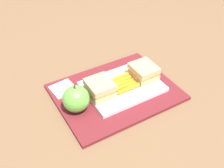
{
  "coord_description": "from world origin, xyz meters",
  "views": [
    {
      "loc": [
        0.33,
        0.53,
        0.56
      ],
      "look_at": [
        0.01,
        0.0,
        0.04
      ],
      "focal_mm": 43.43,
      "sensor_mm": 36.0,
      "label": 1
    }
  ],
  "objects_px": {
    "sandwich_half_right": "(100,88)",
    "apple": "(76,99)",
    "sandwich_half_left": "(144,72)",
    "paper_napkin": "(63,89)",
    "carrot_sticks_bundle": "(123,83)",
    "food_tray": "(122,87)"
  },
  "relations": [
    {
      "from": "carrot_sticks_bundle",
      "to": "apple",
      "type": "xyz_separation_m",
      "value": [
        0.16,
        0.01,
        0.02
      ]
    },
    {
      "from": "sandwich_half_right",
      "to": "apple",
      "type": "bearing_deg",
      "value": 7.89
    },
    {
      "from": "carrot_sticks_bundle",
      "to": "apple",
      "type": "height_order",
      "value": "apple"
    },
    {
      "from": "sandwich_half_left",
      "to": "apple",
      "type": "distance_m",
      "value": 0.24
    },
    {
      "from": "sandwich_half_right",
      "to": "apple",
      "type": "distance_m",
      "value": 0.08
    },
    {
      "from": "food_tray",
      "to": "paper_napkin",
      "type": "distance_m",
      "value": 0.18
    },
    {
      "from": "apple",
      "to": "paper_napkin",
      "type": "height_order",
      "value": "apple"
    },
    {
      "from": "apple",
      "to": "paper_napkin",
      "type": "xyz_separation_m",
      "value": [
        0.0,
        -0.1,
        -0.04
      ]
    },
    {
      "from": "sandwich_half_right",
      "to": "paper_napkin",
      "type": "xyz_separation_m",
      "value": [
        0.08,
        -0.09,
        -0.03
      ]
    },
    {
      "from": "food_tray",
      "to": "sandwich_half_right",
      "type": "xyz_separation_m",
      "value": [
        0.08,
        0.0,
        0.03
      ]
    },
    {
      "from": "sandwich_half_left",
      "to": "carrot_sticks_bundle",
      "type": "distance_m",
      "value": 0.08
    },
    {
      "from": "sandwich_half_left",
      "to": "paper_napkin",
      "type": "bearing_deg",
      "value": -20.5
    },
    {
      "from": "sandwich_half_right",
      "to": "carrot_sticks_bundle",
      "type": "bearing_deg",
      "value": 179.6
    },
    {
      "from": "food_tray",
      "to": "paper_napkin",
      "type": "relative_size",
      "value": 3.29
    },
    {
      "from": "apple",
      "to": "sandwich_half_right",
      "type": "bearing_deg",
      "value": -172.11
    },
    {
      "from": "sandwich_half_right",
      "to": "apple",
      "type": "height_order",
      "value": "apple"
    },
    {
      "from": "carrot_sticks_bundle",
      "to": "apple",
      "type": "relative_size",
      "value": 0.9
    },
    {
      "from": "sandwich_half_left",
      "to": "sandwich_half_right",
      "type": "distance_m",
      "value": 0.16
    },
    {
      "from": "paper_napkin",
      "to": "sandwich_half_left",
      "type": "bearing_deg",
      "value": 159.5
    },
    {
      "from": "food_tray",
      "to": "sandwich_half_right",
      "type": "relative_size",
      "value": 2.88
    },
    {
      "from": "food_tray",
      "to": "sandwich_half_left",
      "type": "relative_size",
      "value": 2.88
    },
    {
      "from": "food_tray",
      "to": "carrot_sticks_bundle",
      "type": "xyz_separation_m",
      "value": [
        -0.0,
        0.0,
        0.01
      ]
    }
  ]
}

